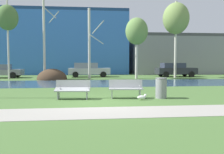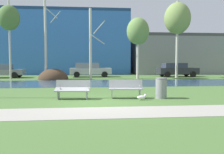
# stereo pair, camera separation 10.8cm
# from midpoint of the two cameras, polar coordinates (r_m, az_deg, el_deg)

# --- Properties ---
(ground_plane) EXTENTS (120.00, 120.00, 0.00)m
(ground_plane) POSITION_cam_midpoint_polar(r_m,az_deg,el_deg) (20.41, -4.02, -1.21)
(ground_plane) COLOR #476B33
(paved_path_strip) EXTENTS (60.00, 1.89, 0.01)m
(paved_path_strip) POSITION_cam_midpoint_polar(r_m,az_deg,el_deg) (8.36, -1.57, -8.29)
(paved_path_strip) COLOR #9E998E
(paved_path_strip) RESTS_ON ground
(river_band) EXTENTS (80.00, 6.41, 0.01)m
(river_band) POSITION_cam_midpoint_polar(r_m,az_deg,el_deg) (19.52, -3.94, -1.42)
(river_band) COLOR #33516B
(river_band) RESTS_ON ground
(soil_mound) EXTENTS (2.86, 2.90, 2.06)m
(soil_mound) POSITION_cam_midpoint_polar(r_m,az_deg,el_deg) (24.13, -13.44, -0.55)
(soil_mound) COLOR #423021
(soil_mound) RESTS_ON ground
(bench_left) EXTENTS (1.64, 0.71, 0.87)m
(bench_left) POSITION_cam_midpoint_polar(r_m,az_deg,el_deg) (11.39, -8.92, -2.75)
(bench_left) COLOR #9EA0A3
(bench_left) RESTS_ON ground
(bench_right) EXTENTS (1.64, 0.71, 0.87)m
(bench_right) POSITION_cam_midpoint_polar(r_m,az_deg,el_deg) (11.52, 3.52, -2.64)
(bench_right) COLOR #9EA0A3
(bench_right) RESTS_ON ground
(trash_bin) EXTENTS (0.55, 0.55, 0.96)m
(trash_bin) POSITION_cam_midpoint_polar(r_m,az_deg,el_deg) (11.70, 11.69, -2.47)
(trash_bin) COLOR gray
(trash_bin) RESTS_ON ground
(seagull) EXTENTS (0.47, 0.18, 0.27)m
(seagull) POSITION_cam_midpoint_polar(r_m,az_deg,el_deg) (11.06, 7.30, -4.70)
(seagull) COLOR white
(seagull) RESTS_ON ground
(birch_far_left) EXTENTS (2.02, 2.02, 7.60)m
(birch_far_left) POSITION_cam_midpoint_polar(r_m,az_deg,el_deg) (26.00, -22.84, 12.56)
(birch_far_left) COLOR beige
(birch_far_left) RESTS_ON ground
(birch_left) EXTENTS (1.63, 2.71, 8.92)m
(birch_left) POSITION_cam_midpoint_polar(r_m,az_deg,el_deg) (24.84, -15.13, 10.06)
(birch_left) COLOR beige
(birch_left) RESTS_ON ground
(birch_center_left) EXTENTS (1.58, 2.82, 6.90)m
(birch_center_left) POSITION_cam_midpoint_polar(r_m,az_deg,el_deg) (24.16, -4.81, 7.90)
(birch_center_left) COLOR beige
(birch_center_left) RESTS_ON ground
(birch_center) EXTENTS (2.23, 2.23, 6.08)m
(birch_center) POSITION_cam_midpoint_polar(r_m,az_deg,el_deg) (24.75, 6.21, 10.51)
(birch_center) COLOR beige
(birch_center) RESTS_ON ground
(birch_center_right) EXTENTS (2.72, 2.72, 7.96)m
(birch_center_right) POSITION_cam_midpoint_polar(r_m,az_deg,el_deg) (26.87, 15.18, 13.03)
(birch_center_right) COLOR #BCB7A8
(birch_center_right) RESTS_ON ground
(parked_van_nearest_grey) EXTENTS (4.37, 2.10, 1.43)m
(parked_van_nearest_grey) POSITION_cam_midpoint_polar(r_m,az_deg,el_deg) (28.12, -24.29, 1.36)
(parked_van_nearest_grey) COLOR slate
(parked_van_nearest_grey) RESTS_ON ground
(parked_sedan_second_silver) EXTENTS (4.57, 1.98, 1.58)m
(parked_sedan_second_silver) POSITION_cam_midpoint_polar(r_m,az_deg,el_deg) (27.21, -5.13, 1.74)
(parked_sedan_second_silver) COLOR #B2B5BC
(parked_sedan_second_silver) RESTS_ON ground
(parked_hatch_third_dark) EXTENTS (4.44, 2.11, 1.56)m
(parked_hatch_third_dark) POSITION_cam_midpoint_polar(r_m,az_deg,el_deg) (28.43, 14.96, 1.70)
(parked_hatch_third_dark) COLOR #282B30
(parked_hatch_third_dark) RESTS_ON ground
(building_blue_store) EXTENTS (17.41, 7.47, 8.67)m
(building_blue_store) POSITION_cam_midpoint_polar(r_m,az_deg,el_deg) (35.74, -10.60, 7.79)
(building_blue_store) COLOR #3870C6
(building_blue_store) RESTS_ON ground
(building_grey_warehouse) EXTENTS (15.07, 8.72, 5.44)m
(building_grey_warehouse) POSITION_cam_midpoint_polar(r_m,az_deg,el_deg) (37.61, 16.12, 5.03)
(building_grey_warehouse) COLOR gray
(building_grey_warehouse) RESTS_ON ground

